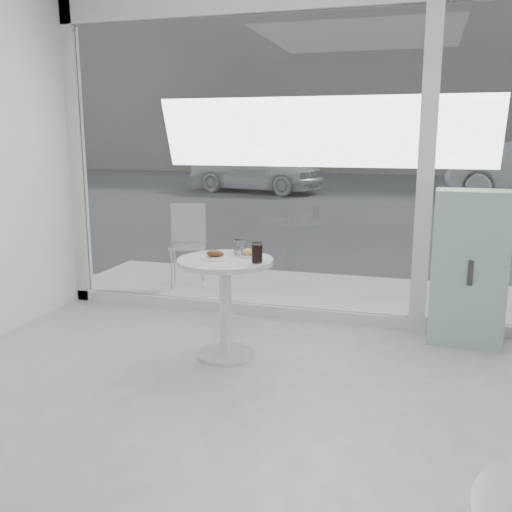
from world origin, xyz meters
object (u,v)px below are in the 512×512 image
(car_white, at_px, (256,169))
(plate_donut, at_px, (249,254))
(main_table, at_px, (225,287))
(water_tumbler_b, at_px, (241,249))
(cola_glass, at_px, (257,253))
(water_tumbler_a, at_px, (238,247))
(patio_chair, at_px, (188,239))
(mint_cabinet, at_px, (469,267))
(plate_fritter, at_px, (215,255))

(car_white, distance_m, plate_donut, 13.15)
(main_table, xyz_separation_m, water_tumbler_b, (0.08, 0.14, 0.27))
(cola_glass, bearing_deg, water_tumbler_a, 130.25)
(patio_chair, height_order, car_white, car_white)
(car_white, distance_m, cola_glass, 13.38)
(car_white, distance_m, water_tumbler_a, 13.04)
(main_table, bearing_deg, patio_chair, 120.73)
(mint_cabinet, relative_size, plate_fritter, 6.11)
(plate_fritter, distance_m, cola_glass, 0.34)
(patio_chair, distance_m, water_tumbler_a, 1.93)
(main_table, bearing_deg, plate_fritter, -166.17)
(patio_chair, xyz_separation_m, plate_donut, (1.21, -1.65, 0.23))
(main_table, bearing_deg, car_white, 105.44)
(plate_donut, height_order, water_tumbler_b, water_tumbler_b)
(patio_chair, height_order, plate_donut, patio_chair)
(car_white, bearing_deg, water_tumbler_a, -148.72)
(mint_cabinet, bearing_deg, car_white, 116.06)
(mint_cabinet, height_order, plate_donut, mint_cabinet)
(mint_cabinet, relative_size, patio_chair, 1.41)
(patio_chair, xyz_separation_m, plate_fritter, (0.99, -1.81, 0.24))
(water_tumbler_a, height_order, cola_glass, cola_glass)
(mint_cabinet, bearing_deg, patio_chair, 164.21)
(main_table, bearing_deg, water_tumbler_a, 82.90)
(water_tumbler_a, bearing_deg, patio_chair, 124.85)
(mint_cabinet, distance_m, cola_glass, 1.79)
(mint_cabinet, height_order, car_white, car_white)
(main_table, height_order, plate_donut, plate_donut)
(mint_cabinet, distance_m, car_white, 13.02)
(main_table, bearing_deg, mint_cabinet, 26.34)
(plate_donut, xyz_separation_m, cola_glass, (0.12, -0.20, 0.05))
(patio_chair, xyz_separation_m, cola_glass, (1.33, -1.85, 0.29))
(plate_donut, distance_m, water_tumbler_a, 0.14)
(patio_chair, relative_size, plate_donut, 4.38)
(car_white, bearing_deg, cola_glass, -148.06)
(plate_donut, xyz_separation_m, water_tumbler_a, (-0.11, 0.08, 0.03))
(water_tumbler_a, bearing_deg, car_white, 105.81)
(plate_donut, relative_size, water_tumbler_a, 1.87)
(plate_donut, bearing_deg, cola_glass, -58.33)
(mint_cabinet, height_order, water_tumbler_a, mint_cabinet)
(plate_fritter, xyz_separation_m, water_tumbler_a, (0.10, 0.24, 0.02))
(plate_donut, bearing_deg, water_tumbler_a, 144.90)
(car_white, xyz_separation_m, plate_fritter, (3.45, -12.79, 0.09))
(car_white, xyz_separation_m, water_tumbler_a, (3.55, -12.55, 0.11))
(car_white, relative_size, cola_glass, 28.19)
(car_white, xyz_separation_m, cola_glass, (3.79, -12.83, 0.13))
(patio_chair, height_order, plate_fritter, patio_chair)
(car_white, height_order, plate_donut, car_white)
(patio_chair, bearing_deg, plate_fritter, -79.97)
(main_table, relative_size, car_white, 0.19)
(mint_cabinet, height_order, patio_chair, mint_cabinet)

